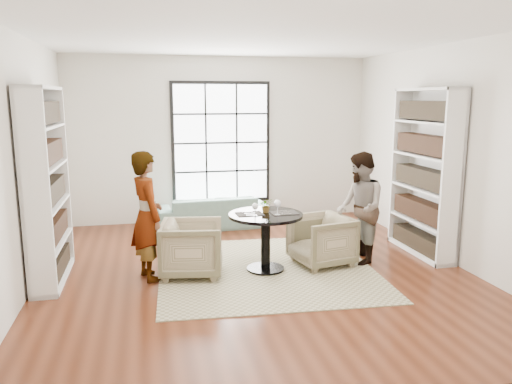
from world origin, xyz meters
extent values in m
plane|color=#5C2A15|center=(0.00, 0.00, 0.00)|extent=(6.00, 6.00, 0.00)
plane|color=silver|center=(0.00, 3.00, 1.50)|extent=(5.50, 0.00, 5.50)
plane|color=silver|center=(-2.75, 0.00, 1.50)|extent=(0.00, 6.00, 6.00)
plane|color=silver|center=(2.75, 0.00, 1.50)|extent=(0.00, 6.00, 6.00)
plane|color=silver|center=(0.00, -3.00, 1.50)|extent=(5.50, 0.00, 5.50)
plane|color=white|center=(0.00, 0.00, 3.00)|extent=(6.00, 6.00, 0.00)
cube|color=black|center=(0.00, 2.98, 1.45)|extent=(1.82, 0.06, 2.22)
cube|color=white|center=(0.00, 2.94, 1.45)|extent=(1.70, 0.02, 2.10)
cube|color=tan|center=(0.16, 0.06, 0.01)|extent=(2.97, 2.97, 0.01)
cylinder|color=black|center=(0.14, 0.03, 0.02)|extent=(0.50, 0.50, 0.04)
cylinder|color=black|center=(0.14, 0.03, 0.38)|extent=(0.12, 0.12, 0.70)
cylinder|color=black|center=(0.14, 0.03, 0.76)|extent=(0.97, 0.97, 0.04)
imported|color=slate|center=(-0.25, 2.45, 0.28)|extent=(1.96, 0.87, 0.56)
imported|color=tan|center=(-0.82, 0.07, 0.36)|extent=(0.89, 0.87, 0.71)
imported|color=tan|center=(0.94, 0.10, 0.34)|extent=(0.89, 0.87, 0.69)
imported|color=gray|center=(-1.37, 0.07, 0.81)|extent=(0.56, 0.69, 1.63)
imported|color=gray|center=(1.49, 0.10, 0.77)|extent=(0.69, 0.83, 1.54)
cube|color=black|center=(-0.07, 0.05, 0.78)|extent=(0.35, 0.27, 0.01)
cube|color=black|center=(0.38, 0.01, 0.78)|extent=(0.35, 0.27, 0.01)
cylinder|color=silver|center=(-0.02, -0.07, 0.78)|extent=(0.06, 0.06, 0.01)
cylinder|color=silver|center=(-0.02, -0.07, 0.83)|extent=(0.01, 0.01, 0.10)
sphere|color=maroon|center=(-0.02, -0.07, 0.90)|extent=(0.07, 0.07, 0.07)
ellipsoid|color=white|center=(-0.02, -0.07, 0.90)|extent=(0.08, 0.08, 0.09)
cylinder|color=silver|center=(0.27, -0.09, 0.78)|extent=(0.07, 0.07, 0.01)
cylinder|color=silver|center=(0.27, -0.09, 0.84)|extent=(0.01, 0.01, 0.12)
sphere|color=maroon|center=(0.27, -0.09, 0.93)|extent=(0.09, 0.09, 0.09)
ellipsoid|color=white|center=(0.27, -0.09, 0.93)|extent=(0.09, 0.09, 0.10)
imported|color=gray|center=(0.16, 0.10, 0.87)|extent=(0.17, 0.15, 0.19)
camera|label=1|loc=(-1.35, -6.13, 2.26)|focal=35.00mm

